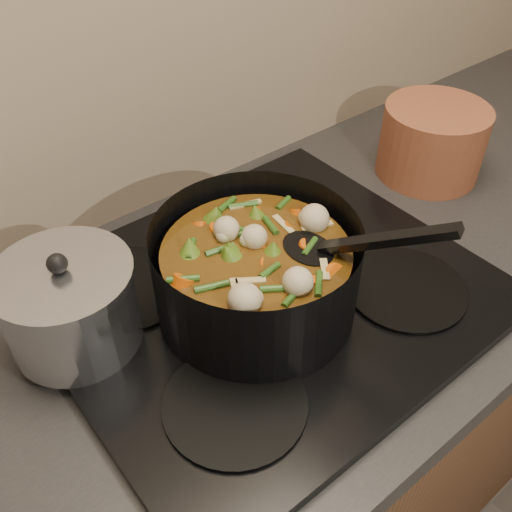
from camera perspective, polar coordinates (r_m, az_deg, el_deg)
counter at (r=1.23m, az=0.87°, el=-19.08°), size 2.64×0.64×0.91m
stovetop at (r=0.86m, az=1.18°, el=-3.75°), size 0.62×0.54×0.03m
stockpot at (r=0.78m, az=0.05°, el=-1.76°), size 0.33×0.37×0.21m
saucepan at (r=0.78m, az=-18.10°, el=-4.69°), size 0.18×0.18×0.15m
terracotta_crock at (r=1.15m, az=17.19°, el=10.89°), size 0.24×0.24×0.14m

